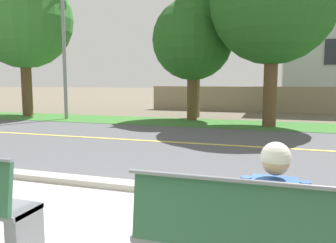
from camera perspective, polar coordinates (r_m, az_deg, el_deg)
The scene contains 11 objects.
ground_plane at distance 10.70m, azimuth 8.41°, elevation -2.42°, with size 140.00×140.00×0.00m, color #665B4C.
curb_edge at distance 5.33m, azimuth -1.66°, elevation -11.24°, with size 44.00×0.30×0.11m, color #ADA89E.
street_asphalt at distance 9.25m, azimuth 6.90°, elevation -3.84°, with size 52.00×8.00×0.01m, color #515156.
road_centre_line at distance 9.25m, azimuth 6.90°, elevation -3.81°, with size 48.00×0.14×0.01m, color #E0CC4C.
far_verge_grass at distance 13.67m, azimuth 10.47°, elevation -0.43°, with size 48.00×2.80×0.02m, color #38702D.
bench_right at distance 2.87m, azimuth 12.56°, elevation -19.30°, with size 1.79×0.48×1.01m.
seated_person_blue at distance 2.93m, azimuth 17.35°, elevation -14.16°, with size 0.52×0.68×1.25m.
streetlamp at distance 16.20m, azimuth -16.85°, elevation 15.69°, with size 0.24×2.10×7.54m.
shade_tree_far_left at distance 18.11m, azimuth -23.03°, elevation 16.67°, with size 4.63×4.63×7.64m.
shade_tree_left at distance 14.92m, azimuth 4.53°, elevation 14.57°, with size 3.47×3.47×5.73m.
garden_wall at distance 19.46m, azimuth 16.08°, elevation 3.60°, with size 13.00×0.36×1.40m, color gray.
Camera 1 is at (1.68, -2.43, 1.71)m, focal length 36.22 mm.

